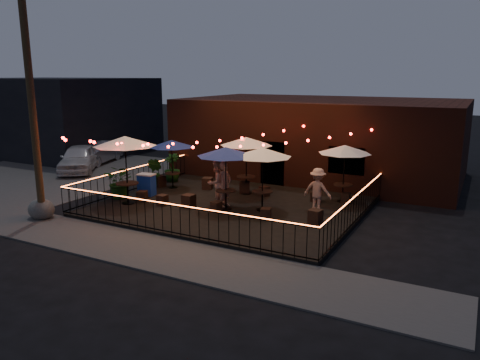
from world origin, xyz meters
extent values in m
plane|color=black|center=(0.00, 0.00, 0.00)|extent=(110.00, 110.00, 0.00)
cube|color=black|center=(0.00, 2.00, 0.07)|extent=(10.00, 8.00, 0.15)
cube|color=#464340|center=(0.00, -3.25, 0.03)|extent=(18.00, 2.50, 0.05)
cube|color=#464340|center=(-12.00, 4.00, 0.01)|extent=(11.00, 12.00, 0.02)
cube|color=#39170F|center=(1.00, 10.00, 2.00)|extent=(14.00, 8.00, 4.00)
cube|color=black|center=(0.00, 6.12, 1.10)|extent=(1.20, 0.24, 2.20)
cube|color=black|center=(3.50, 6.12, 1.60)|extent=(1.60, 0.24, 1.20)
cube|color=black|center=(-18.00, 9.00, 2.50)|extent=(12.00, 9.00, 5.00)
cylinder|color=#3C2A18|center=(-5.40, -2.60, 4.00)|extent=(0.26, 0.26, 8.00)
cube|color=black|center=(0.00, -2.00, 0.23)|extent=(10.00, 0.04, 0.04)
cube|color=black|center=(0.00, -2.00, 1.15)|extent=(10.00, 0.04, 0.04)
cube|color=orange|center=(0.00, -2.00, 1.18)|extent=(10.00, 0.03, 0.02)
cube|color=black|center=(-5.00, 2.00, 0.23)|extent=(0.04, 8.00, 0.04)
cube|color=black|center=(-5.00, 2.00, 1.15)|extent=(0.04, 8.00, 0.04)
cube|color=orange|center=(-5.00, 2.00, 1.18)|extent=(0.03, 8.00, 0.02)
cube|color=black|center=(5.00, 2.00, 0.23)|extent=(0.04, 8.00, 0.04)
cube|color=black|center=(5.00, 2.00, 1.15)|extent=(0.04, 8.00, 0.04)
cube|color=orange|center=(5.00, 2.00, 1.18)|extent=(0.03, 8.00, 0.02)
cylinder|color=black|center=(-3.80, 0.24, 0.17)|extent=(0.50, 0.50, 0.03)
cylinder|color=black|center=(-3.80, 0.24, 0.57)|extent=(0.07, 0.07, 0.81)
cylinder|color=black|center=(-3.80, 0.24, 0.99)|extent=(0.90, 0.90, 0.05)
cylinder|color=black|center=(-3.80, 0.24, 1.51)|extent=(0.05, 0.05, 2.71)
cone|color=white|center=(-3.80, 0.24, 2.69)|extent=(2.65, 2.65, 0.40)
cylinder|color=black|center=(-3.80, 3.30, 0.16)|extent=(0.40, 0.40, 0.03)
cylinder|color=black|center=(-3.80, 3.30, 0.49)|extent=(0.05, 0.05, 0.66)
cylinder|color=black|center=(-3.80, 3.30, 0.82)|extent=(0.73, 0.73, 0.04)
cylinder|color=black|center=(-3.80, 3.30, 1.24)|extent=(0.04, 0.04, 2.19)
cone|color=navy|center=(-3.80, 3.30, 2.20)|extent=(2.03, 2.03, 0.32)
cylinder|color=black|center=(0.11, 1.39, 0.17)|extent=(0.44, 0.44, 0.03)
cylinder|color=black|center=(0.11, 1.39, 0.52)|extent=(0.06, 0.06, 0.72)
cylinder|color=black|center=(0.11, 1.39, 0.89)|extent=(0.80, 0.80, 0.04)
cylinder|color=black|center=(0.11, 1.39, 1.35)|extent=(0.04, 0.04, 2.41)
cone|color=navy|center=(0.11, 1.39, 2.41)|extent=(2.92, 2.92, 0.35)
cylinder|color=black|center=(-0.30, 3.90, 0.17)|extent=(0.45, 0.45, 0.03)
cylinder|color=black|center=(-0.30, 3.90, 0.53)|extent=(0.06, 0.06, 0.74)
cylinder|color=black|center=(-0.30, 3.90, 0.91)|extent=(0.82, 0.82, 0.04)
cylinder|color=black|center=(-0.30, 3.90, 1.38)|extent=(0.05, 0.05, 2.47)
cone|color=white|center=(-0.30, 3.90, 2.46)|extent=(2.87, 2.87, 0.36)
cylinder|color=black|center=(1.41, 1.93, 0.17)|extent=(0.44, 0.44, 0.03)
cylinder|color=black|center=(1.41, 1.93, 0.52)|extent=(0.06, 0.06, 0.72)
cylinder|color=black|center=(1.41, 1.93, 0.89)|extent=(0.80, 0.80, 0.04)
cylinder|color=black|center=(1.41, 1.93, 1.35)|extent=(0.04, 0.04, 2.40)
cone|color=white|center=(1.41, 1.93, 2.40)|extent=(2.56, 2.56, 0.35)
cylinder|color=black|center=(3.80, 4.58, 0.16)|extent=(0.43, 0.43, 0.03)
cylinder|color=black|center=(3.80, 4.58, 0.51)|extent=(0.06, 0.06, 0.70)
cylinder|color=black|center=(3.80, 4.58, 0.87)|extent=(0.77, 0.77, 0.04)
cylinder|color=black|center=(3.80, 4.58, 1.31)|extent=(0.04, 0.04, 2.32)
cone|color=white|center=(3.80, 4.58, 2.33)|extent=(2.30, 2.30, 0.34)
cube|color=black|center=(-3.47, 0.73, 0.37)|extent=(0.47, 0.47, 0.44)
cube|color=black|center=(-2.41, 0.68, 0.36)|extent=(0.39, 0.39, 0.42)
cube|color=black|center=(-4.48, 3.21, 0.40)|extent=(0.52, 0.52, 0.51)
cube|color=black|center=(-2.27, 3.87, 0.41)|extent=(0.55, 0.55, 0.52)
cube|color=black|center=(-1.31, 0.93, 0.41)|extent=(0.45, 0.45, 0.51)
cube|color=black|center=(-0.03, 0.90, 0.35)|extent=(0.41, 0.41, 0.40)
cube|color=black|center=(-0.41, 3.96, 0.41)|extent=(0.57, 0.57, 0.51)
cube|color=black|center=(0.57, 3.93, 0.36)|extent=(0.46, 0.46, 0.42)
cube|color=black|center=(2.02, 0.93, 0.35)|extent=(0.42, 0.42, 0.41)
cube|color=black|center=(3.76, 1.33, 0.40)|extent=(0.47, 0.47, 0.49)
cube|color=black|center=(2.81, 4.10, 0.36)|extent=(0.36, 0.36, 0.41)
cube|color=black|center=(3.95, 4.50, 0.35)|extent=(0.36, 0.36, 0.40)
imported|color=#D8B390|center=(-0.09, 1.69, 1.04)|extent=(0.46, 0.67, 1.79)
imported|color=#D5AE8D|center=(-0.48, 1.69, 1.07)|extent=(0.90, 1.04, 1.83)
imported|color=tan|center=(3.33, 2.75, 0.99)|extent=(1.11, 0.67, 1.68)
imported|color=#1C3A13|center=(-4.60, 0.76, 0.86)|extent=(1.41, 1.26, 1.42)
imported|color=#0D370F|center=(-4.60, 3.02, 0.84)|extent=(0.83, 0.70, 1.37)
imported|color=#13340F|center=(-4.60, 4.37, 0.83)|extent=(0.85, 0.85, 1.36)
cube|color=#1438BA|center=(-3.97, 1.64, 0.60)|extent=(0.72, 0.54, 0.89)
cube|color=silver|center=(-3.97, 1.64, 1.07)|extent=(0.77, 0.59, 0.06)
ellipsoid|color=#464541|center=(-5.54, -2.52, 0.37)|extent=(1.19, 1.11, 0.75)
imported|color=silver|center=(-10.97, 4.49, 0.74)|extent=(3.92, 4.53, 1.47)
imported|color=#9F9DA6|center=(-11.82, 6.72, 0.67)|extent=(2.47, 4.31, 1.34)
camera|label=1|loc=(8.78, -13.77, 5.27)|focal=35.00mm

